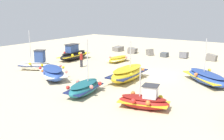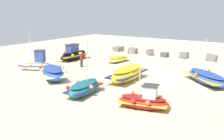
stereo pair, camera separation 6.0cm
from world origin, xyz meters
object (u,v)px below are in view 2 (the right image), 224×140
(fishing_boat_4, at_px, (74,54))
(fishing_boat_8, at_px, (84,88))
(fishing_boat_6, at_px, (53,73))
(fishing_boat_0, at_px, (118,59))
(fishing_boat_5, at_px, (36,64))
(fishing_boat_1, at_px, (128,73))
(person_walking, at_px, (81,58))
(fishing_boat_7, at_px, (144,101))
(fishing_boat_3, at_px, (206,77))

(fishing_boat_4, xyz_separation_m, fishing_boat_8, (9.76, -9.87, -0.17))
(fishing_boat_6, bearing_deg, fishing_boat_0, 120.31)
(fishing_boat_5, relative_size, fishing_boat_8, 1.00)
(fishing_boat_4, distance_m, fishing_boat_8, 13.88)
(fishing_boat_1, bearing_deg, fishing_boat_5, -83.03)
(person_walking, bearing_deg, fishing_boat_8, 25.35)
(fishing_boat_1, xyz_separation_m, fishing_boat_7, (4.32, -5.28, -0.11))
(fishing_boat_3, xyz_separation_m, fishing_boat_5, (-15.87, -4.60, 0.15))
(fishing_boat_1, relative_size, fishing_boat_3, 1.05)
(fishing_boat_7, height_order, person_walking, fishing_boat_7)
(fishing_boat_0, height_order, fishing_boat_4, fishing_boat_4)
(fishing_boat_1, bearing_deg, fishing_boat_6, -62.84)
(fishing_boat_3, height_order, fishing_boat_4, fishing_boat_3)
(fishing_boat_3, distance_m, fishing_boat_8, 10.49)
(fishing_boat_5, relative_size, fishing_boat_7, 1.16)
(fishing_boat_0, xyz_separation_m, fishing_boat_7, (9.50, -11.92, 0.19))
(fishing_boat_0, relative_size, fishing_boat_3, 0.68)
(fishing_boat_4, relative_size, fishing_boat_6, 1.05)
(fishing_boat_6, height_order, person_walking, person_walking)
(fishing_boat_7, height_order, fishing_boat_8, fishing_boat_8)
(fishing_boat_4, bearing_deg, fishing_boat_7, 54.44)
(fishing_boat_1, relative_size, fishing_boat_4, 1.09)
(fishing_boat_1, height_order, fishing_boat_7, fishing_boat_1)
(fishing_boat_3, relative_size, fishing_boat_7, 1.40)
(fishing_boat_4, height_order, fishing_boat_8, fishing_boat_8)
(fishing_boat_5, bearing_deg, fishing_boat_7, -42.05)
(fishing_boat_3, bearing_deg, fishing_boat_7, -58.79)
(fishing_boat_8, bearing_deg, fishing_boat_0, -167.97)
(fishing_boat_0, height_order, fishing_boat_6, fishing_boat_6)
(fishing_boat_3, height_order, person_walking, fishing_boat_3)
(person_walking, bearing_deg, fishing_boat_4, -143.71)
(fishing_boat_3, bearing_deg, fishing_boat_0, -155.50)
(fishing_boat_3, bearing_deg, fishing_boat_5, -120.94)
(fishing_boat_0, bearing_deg, fishing_boat_4, -65.65)
(fishing_boat_3, height_order, fishing_boat_5, fishing_boat_5)
(fishing_boat_5, xyz_separation_m, fishing_boat_7, (14.18, -3.59, -0.14))
(fishing_boat_8, bearing_deg, fishing_boat_6, -118.30)
(fishing_boat_8, bearing_deg, fishing_boat_7, 79.79)
(fishing_boat_0, relative_size, fishing_boat_4, 0.71)
(fishing_boat_0, distance_m, person_walking, 5.01)
(fishing_boat_0, height_order, fishing_boat_3, fishing_boat_3)
(fishing_boat_8, height_order, person_walking, fishing_boat_8)
(fishing_boat_6, bearing_deg, fishing_boat_7, 23.16)
(fishing_boat_3, distance_m, person_walking, 13.00)
(person_walking, bearing_deg, fishing_boat_7, 41.31)
(fishing_boat_8, bearing_deg, fishing_boat_4, -144.16)
(fishing_boat_4, xyz_separation_m, person_walking, (3.50, -2.72, 0.27))
(person_walking, bearing_deg, fishing_boat_5, -54.25)
(fishing_boat_0, xyz_separation_m, fishing_boat_8, (4.50, -11.80, 0.16))
(fishing_boat_6, distance_m, fishing_boat_8, 5.45)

